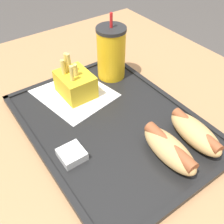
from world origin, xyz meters
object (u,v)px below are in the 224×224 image
hot_dog_near (169,149)px  sauce_cup_mayo (72,154)px  fries_carton (75,84)px  hot_dog_far (195,133)px  soda_cup (111,53)px

hot_dog_near → sauce_cup_mayo: size_ratio=2.89×
fries_carton → sauce_cup_mayo: fries_carton is taller
hot_dog_near → sauce_cup_mayo: (-0.10, -0.15, -0.01)m
hot_dog_far → hot_dog_near: (0.00, -0.07, 0.00)m
hot_dog_near → sauce_cup_mayo: hot_dog_near is taller
sauce_cup_mayo → fries_carton: bearing=148.0°
soda_cup → sauce_cup_mayo: (0.18, -0.22, -0.06)m
fries_carton → sauce_cup_mayo: (0.16, -0.10, -0.02)m
fries_carton → hot_dog_near: bearing=9.6°
hot_dog_far → fries_carton: 0.29m
soda_cup → fries_carton: (0.02, -0.12, -0.04)m
soda_cup → hot_dog_far: size_ratio=1.25×
hot_dog_near → fries_carton: bearing=-170.4°
hot_dog_far → soda_cup: bearing=-179.9°
soda_cup → sauce_cup_mayo: size_ratio=3.66×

